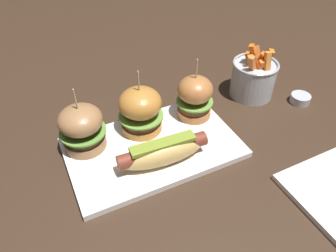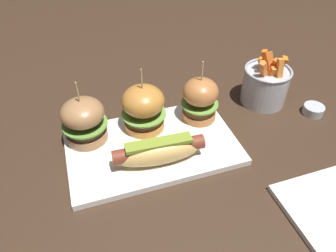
# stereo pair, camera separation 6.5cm
# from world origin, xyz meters

# --- Properties ---
(ground_plane) EXTENTS (3.00, 3.00, 0.00)m
(ground_plane) POSITION_xyz_m (0.00, 0.00, 0.00)
(ground_plane) COLOR #382619
(platter_main) EXTENTS (0.35, 0.22, 0.01)m
(platter_main) POSITION_xyz_m (0.00, 0.00, 0.01)
(platter_main) COLOR white
(platter_main) RESTS_ON ground
(hot_dog) EXTENTS (0.18, 0.06, 0.05)m
(hot_dog) POSITION_xyz_m (0.00, -0.05, 0.04)
(hot_dog) COLOR tan
(hot_dog) RESTS_ON platter_main
(slider_left) EXTENTS (0.09, 0.09, 0.14)m
(slider_left) POSITION_xyz_m (-0.13, 0.06, 0.06)
(slider_left) COLOR #A07045
(slider_left) RESTS_ON platter_main
(slider_center) EXTENTS (0.10, 0.10, 0.15)m
(slider_center) POSITION_xyz_m (-0.00, 0.06, 0.07)
(slider_center) COLOR #BC7A32
(slider_center) RESTS_ON platter_main
(slider_right) EXTENTS (0.08, 0.08, 0.15)m
(slider_right) POSITION_xyz_m (0.13, 0.05, 0.07)
(slider_right) COLOR #B46E3A
(slider_right) RESTS_ON platter_main
(fries_bucket) EXTENTS (0.11, 0.11, 0.14)m
(fries_bucket) POSITION_xyz_m (0.31, 0.08, 0.05)
(fries_bucket) COLOR #B7BABF
(fries_bucket) RESTS_ON ground
(sauce_ramekin) EXTENTS (0.05, 0.05, 0.02)m
(sauce_ramekin) POSITION_xyz_m (0.40, -0.01, 0.01)
(sauce_ramekin) COLOR #B7BABF
(sauce_ramekin) RESTS_ON ground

